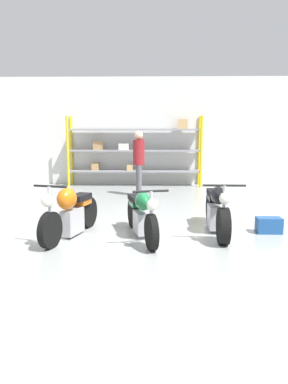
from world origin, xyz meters
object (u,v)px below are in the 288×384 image
object	(u,v)px
person_browsing	(139,158)
toolbox	(269,225)
shelving_rack	(134,150)
motorcycle_black	(217,210)
motorcycle_orange	(70,212)
motorcycle_green	(141,214)

from	to	relation	value
person_browsing	toolbox	bearing A→B (deg)	110.21
shelving_rack	motorcycle_black	size ratio (longest dim) A/B	2.13
motorcycle_orange	motorcycle_black	bearing A→B (deg)	114.20
shelving_rack	person_browsing	size ratio (longest dim) A/B	2.43
person_browsing	toolbox	xyz separation A→B (m)	(2.49, -3.83, -0.94)
shelving_rack	motorcycle_green	world-z (taller)	shelving_rack
person_browsing	motorcycle_green	bearing A→B (deg)	79.92
motorcycle_black	toolbox	bearing A→B (deg)	89.14
motorcycle_green	motorcycle_black	distance (m)	1.41
motorcycle_green	motorcycle_black	world-z (taller)	motorcycle_black
motorcycle_black	toolbox	xyz separation A→B (m)	(0.93, -0.04, -0.27)
shelving_rack	motorcycle_orange	distance (m)	6.32
motorcycle_green	toolbox	xyz separation A→B (m)	(2.29, 0.36, -0.28)
motorcycle_green	shelving_rack	bearing A→B (deg)	169.45
shelving_rack	toolbox	xyz separation A→B (m)	(2.73, -5.89, -1.05)
motorcycle_green	motorcycle_black	size ratio (longest dim) A/B	0.94
shelving_rack	motorcycle_black	distance (m)	6.18
motorcycle_orange	toolbox	distance (m)	3.54
motorcycle_orange	person_browsing	bearing A→B (deg)	-177.82
toolbox	shelving_rack	bearing A→B (deg)	114.87
person_browsing	toolbox	world-z (taller)	person_browsing
toolbox	motorcycle_orange	bearing A→B (deg)	-174.48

